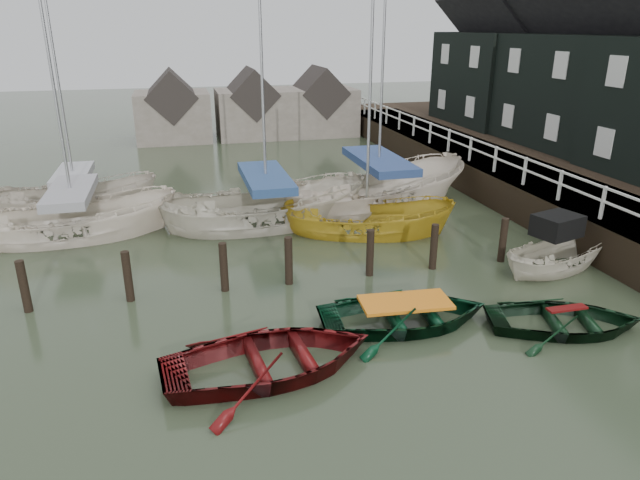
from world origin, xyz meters
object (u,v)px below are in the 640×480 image
object	(u,v)px
rowboat_dkgreen	(563,329)
sailboat_d	(377,206)
rowboat_red	(271,372)
sailboat_e	(78,209)
sailboat_a	(77,234)
rowboat_green	(404,325)
sailboat_c	(366,232)
motorboat	(555,265)
sailboat_b	(267,222)

from	to	relation	value
rowboat_dkgreen	sailboat_d	world-z (taller)	sailboat_d
rowboat_red	sailboat_d	xyz separation A→B (m)	(6.11, 10.49, 0.06)
sailboat_d	sailboat_e	world-z (taller)	sailboat_d
sailboat_a	rowboat_green	bearing A→B (deg)	-139.35
sailboat_a	sailboat_c	bearing A→B (deg)	-106.27
rowboat_red	sailboat_a	bearing A→B (deg)	21.52
rowboat_red	rowboat_green	world-z (taller)	rowboat_red
motorboat	sailboat_a	distance (m)	15.78
rowboat_dkgreen	sailboat_b	bearing A→B (deg)	47.14
motorboat	sailboat_b	size ratio (longest dim) A/B	0.37
sailboat_d	sailboat_e	size ratio (longest dim) A/B	1.18
rowboat_green	sailboat_a	size ratio (longest dim) A/B	0.35
sailboat_c	sailboat_d	distance (m)	3.06
rowboat_green	rowboat_dkgreen	distance (m)	3.83
rowboat_red	rowboat_green	distance (m)	3.69
rowboat_dkgreen	sailboat_b	world-z (taller)	sailboat_b
sailboat_a	sailboat_e	size ratio (longest dim) A/B	1.21
sailboat_e	sailboat_c	bearing A→B (deg)	-120.12
rowboat_green	motorboat	size ratio (longest dim) A/B	0.98
rowboat_red	rowboat_green	size ratio (longest dim) A/B	1.08
motorboat	sailboat_b	bearing A→B (deg)	34.91
rowboat_dkgreen	sailboat_a	world-z (taller)	sailboat_a
sailboat_a	sailboat_c	size ratio (longest dim) A/B	1.27
sailboat_e	sailboat_b	bearing A→B (deg)	-119.40
sailboat_b	sailboat_e	size ratio (longest dim) A/B	1.14
motorboat	sailboat_b	world-z (taller)	sailboat_b
rowboat_dkgreen	motorboat	bearing A→B (deg)	-16.19
motorboat	sailboat_e	xyz separation A→B (m)	(-14.76, 9.71, -0.05)
rowboat_green	sailboat_d	bearing A→B (deg)	-11.54
rowboat_red	sailboat_c	distance (m)	9.09
rowboat_dkgreen	sailboat_b	size ratio (longest dim) A/B	0.32
rowboat_dkgreen	sailboat_e	distance (m)	18.15
rowboat_dkgreen	sailboat_d	distance (m)	10.48
rowboat_dkgreen	sailboat_e	size ratio (longest dim) A/B	0.37
sailboat_d	rowboat_green	bearing A→B (deg)	149.05
rowboat_red	rowboat_dkgreen	world-z (taller)	rowboat_red
rowboat_green	sailboat_d	size ratio (longest dim) A/B	0.35
rowboat_green	sailboat_c	distance (m)	6.67
rowboat_dkgreen	motorboat	distance (m)	3.89
rowboat_red	sailboat_e	size ratio (longest dim) A/B	0.45
rowboat_red	sailboat_a	xyz separation A→B (m)	(-5.14, 9.86, 0.06)
rowboat_green	sailboat_a	xyz separation A→B (m)	(-8.63, 8.65, 0.06)
sailboat_c	sailboat_d	world-z (taller)	sailboat_d
rowboat_green	motorboat	distance (m)	6.12
rowboat_green	sailboat_e	xyz separation A→B (m)	(-9.02, 11.84, 0.06)
rowboat_green	sailboat_b	distance (m)	8.58
sailboat_b	sailboat_e	xyz separation A→B (m)	(-7.00, 3.50, 0.00)
sailboat_a	rowboat_red	bearing A→B (deg)	-156.75
sailboat_b	sailboat_a	bearing A→B (deg)	83.77
sailboat_b	sailboat_d	world-z (taller)	sailboat_d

